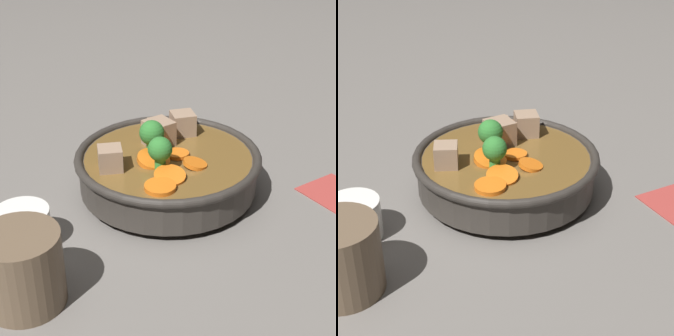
% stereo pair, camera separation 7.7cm
% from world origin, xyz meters
% --- Properties ---
extents(ground_plane, '(3.00, 3.00, 0.00)m').
position_xyz_m(ground_plane, '(0.00, 0.00, 0.00)').
color(ground_plane, slate).
extents(stirfry_bowl, '(0.25, 0.25, 0.11)m').
position_xyz_m(stirfry_bowl, '(0.00, 0.00, 0.04)').
color(stirfry_bowl, '#38332D').
rests_on(stirfry_bowl, ground_plane).
extents(tea_cup, '(0.07, 0.07, 0.05)m').
position_xyz_m(tea_cup, '(0.06, 0.20, 0.03)').
color(tea_cup, white).
rests_on(tea_cup, ground_plane).
extents(dark_mug, '(0.11, 0.09, 0.08)m').
position_xyz_m(dark_mug, '(-0.01, 0.27, 0.04)').
color(dark_mug, brown).
rests_on(dark_mug, ground_plane).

